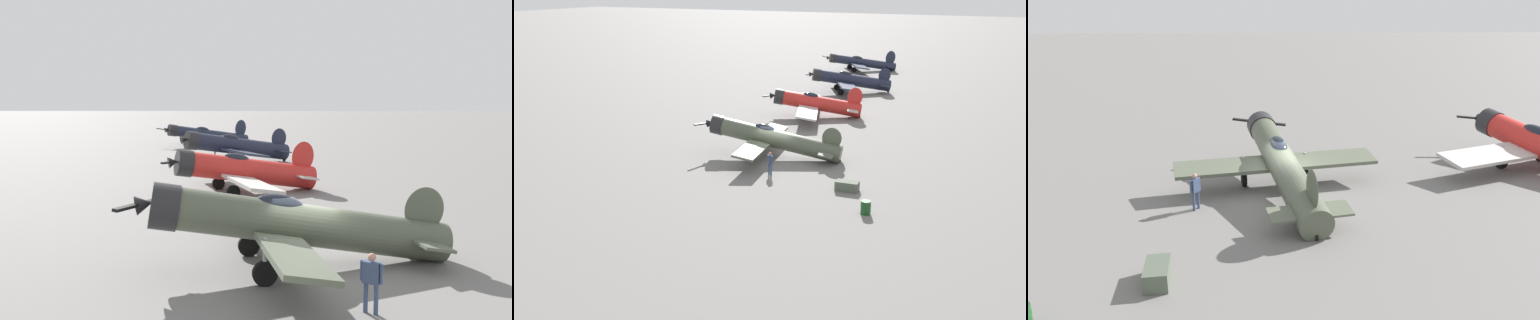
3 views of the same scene
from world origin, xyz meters
TOP-DOWN VIEW (x-y plane):
  - ground_plane at (0.00, 0.00)m, footprint 400.00×400.00m
  - airplane_foreground at (0.50, 0.09)m, footprint 11.24×10.23m
  - airplane_mid_apron at (2.78, -14.42)m, footprint 9.18×11.96m
  - airplane_far_line at (3.86, -28.29)m, footprint 9.48×10.87m
  - airplane_outer_stand at (8.06, -46.14)m, footprint 10.83×9.60m
  - ground_crew_mechanic at (-1.35, 4.04)m, footprint 0.56×0.45m

SIDE VIEW (x-z plane):
  - ground_plane at x=0.00m, z-range 0.00..0.00m
  - ground_crew_mechanic at x=-1.35m, z-range 0.18..1.87m
  - airplane_outer_stand at x=8.06m, z-range -0.28..2.91m
  - airplane_mid_apron at x=2.78m, z-range -0.18..2.98m
  - airplane_foreground at x=0.50m, z-range -0.06..3.14m
  - airplane_far_line at x=3.86m, z-range 0.04..3.16m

